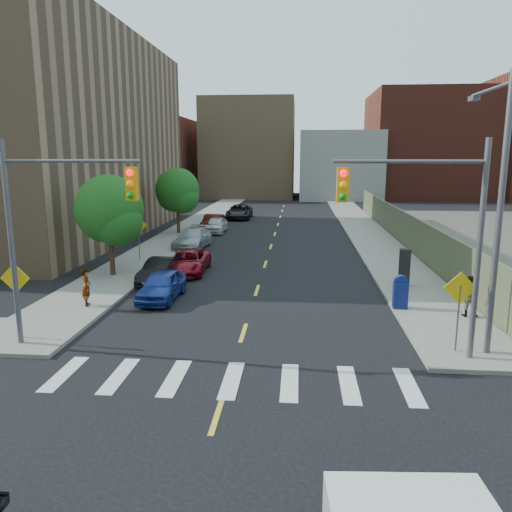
% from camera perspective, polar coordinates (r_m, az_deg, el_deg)
% --- Properties ---
extents(ground, '(160.00, 160.00, 0.00)m').
position_cam_1_polar(ground, '(11.67, -6.16, -22.34)').
color(ground, black).
rests_on(ground, ground).
extents(sidewalk_nw, '(3.50, 73.00, 0.15)m').
position_cam_1_polar(sidewalk_nw, '(52.32, -5.84, 4.31)').
color(sidewalk_nw, gray).
rests_on(sidewalk_nw, ground).
extents(sidewalk_ne, '(3.50, 73.00, 0.15)m').
position_cam_1_polar(sidewalk_ne, '(51.73, 11.32, 4.07)').
color(sidewalk_ne, gray).
rests_on(sidewalk_ne, ground).
extents(fence_north, '(0.12, 44.00, 2.50)m').
position_cam_1_polar(fence_north, '(38.63, 16.28, 3.17)').
color(fence_north, '#5C6446').
rests_on(fence_north, ground).
extents(building_nw, '(22.00, 30.00, 16.00)m').
position_cam_1_polar(building_nw, '(46.25, -26.95, 12.09)').
color(building_nw, '#8C6B4C').
rests_on(building_nw, ground).
extents(bg_bldg_west, '(14.00, 18.00, 12.00)m').
position_cam_1_polar(bg_bldg_west, '(83.05, -12.07, 10.82)').
color(bg_bldg_west, '#592319').
rests_on(bg_bldg_west, ground).
extents(bg_bldg_midwest, '(14.00, 16.00, 15.00)m').
position_cam_1_polar(bg_bldg_midwest, '(81.91, -0.68, 12.11)').
color(bg_bldg_midwest, '#8C6B4C').
rests_on(bg_bldg_midwest, ground).
extents(bg_bldg_center, '(12.00, 16.00, 10.00)m').
position_cam_1_polar(bg_bldg_center, '(79.75, 9.41, 10.19)').
color(bg_bldg_center, gray).
rests_on(bg_bldg_center, ground).
extents(bg_bldg_east, '(18.00, 18.00, 16.00)m').
position_cam_1_polar(bg_bldg_east, '(83.95, 19.15, 11.82)').
color(bg_bldg_east, '#592319').
rests_on(bg_bldg_east, ground).
extents(signal_nw, '(4.59, 0.30, 7.00)m').
position_cam_1_polar(signal_nw, '(17.55, -22.18, 4.20)').
color(signal_nw, '#59595E').
rests_on(signal_nw, ground).
extents(signal_ne, '(4.59, 0.30, 7.00)m').
position_cam_1_polar(signal_ne, '(16.14, 19.30, 3.84)').
color(signal_ne, '#59595E').
rests_on(signal_ne, ground).
extents(streetlight_ne, '(0.25, 3.70, 9.00)m').
position_cam_1_polar(streetlight_ne, '(17.59, 25.77, 6.20)').
color(streetlight_ne, '#59595E').
rests_on(streetlight_ne, ground).
extents(warn_sign_nw, '(1.06, 0.06, 2.83)m').
position_cam_1_polar(warn_sign_nw, '(19.29, -25.76, -3.18)').
color(warn_sign_nw, '#59595E').
rests_on(warn_sign_nw, ground).
extents(warn_sign_ne, '(1.06, 0.06, 2.83)m').
position_cam_1_polar(warn_sign_ne, '(17.42, 22.24, -4.36)').
color(warn_sign_ne, '#59595E').
rests_on(warn_sign_ne, ground).
extents(warn_sign_midwest, '(1.06, 0.06, 2.83)m').
position_cam_1_polar(warn_sign_midwest, '(31.41, -13.29, 2.90)').
color(warn_sign_midwest, '#59595E').
rests_on(warn_sign_midwest, ground).
extents(tree_west_near, '(3.66, 3.64, 5.52)m').
position_cam_1_polar(tree_west_near, '(27.60, -16.37, 4.71)').
color(tree_west_near, '#332114').
rests_on(tree_west_near, ground).
extents(tree_west_far, '(3.66, 3.64, 5.52)m').
position_cam_1_polar(tree_west_far, '(41.87, -8.95, 7.16)').
color(tree_west_far, '#332114').
rests_on(tree_west_far, ground).
extents(parked_car_blue, '(1.69, 3.95, 1.33)m').
position_cam_1_polar(parked_car_blue, '(23.19, -10.72, -3.31)').
color(parked_car_blue, navy).
rests_on(parked_car_blue, ground).
extents(parked_car_black, '(1.63, 3.83, 1.23)m').
position_cam_1_polar(parked_car_black, '(26.42, -10.93, -1.62)').
color(parked_car_black, black).
rests_on(parked_car_black, ground).
extents(parked_car_red, '(2.17, 4.58, 1.26)m').
position_cam_1_polar(parked_car_red, '(28.20, -7.84, -0.66)').
color(parked_car_red, maroon).
rests_on(parked_car_red, ground).
extents(parked_car_silver, '(2.41, 5.04, 1.42)m').
position_cam_1_polar(parked_car_silver, '(35.76, -7.22, 2.03)').
color(parked_car_silver, '#9FA2A7').
rests_on(parked_car_silver, ground).
extents(parked_car_white, '(1.65, 3.97, 1.34)m').
position_cam_1_polar(parked_car_white, '(42.78, -4.57, 3.57)').
color(parked_car_white, silver).
rests_on(parked_car_white, ground).
extents(parked_car_maroon, '(1.66, 4.35, 1.41)m').
position_cam_1_polar(parked_car_maroon, '(43.85, -4.95, 3.80)').
color(parked_car_maroon, '#40100C').
rests_on(parked_car_maroon, ground).
extents(parked_car_grey, '(2.50, 5.30, 1.46)m').
position_cam_1_polar(parked_car_grey, '(52.23, -1.90, 5.08)').
color(parked_car_grey, black).
rests_on(parked_car_grey, ground).
extents(mailbox, '(0.59, 0.45, 1.42)m').
position_cam_1_polar(mailbox, '(21.86, 16.19, -3.99)').
color(mailbox, navy).
rests_on(mailbox, sidewalk_ne).
extents(payphone, '(0.64, 0.56, 1.85)m').
position_cam_1_polar(payphone, '(25.60, 16.61, -1.26)').
color(payphone, black).
rests_on(payphone, sidewalk_ne).
extents(pedestrian_west, '(0.57, 0.69, 1.63)m').
position_cam_1_polar(pedestrian_west, '(22.51, -18.82, -3.39)').
color(pedestrian_west, gray).
rests_on(pedestrian_west, sidewalk_nw).
extents(pedestrian_east, '(0.94, 0.81, 1.65)m').
position_cam_1_polar(pedestrian_east, '(21.68, 23.15, -4.23)').
color(pedestrian_east, gray).
rests_on(pedestrian_east, sidewalk_ne).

